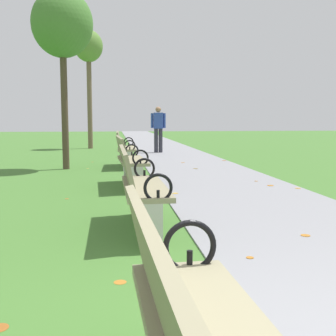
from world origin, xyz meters
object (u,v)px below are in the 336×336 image
park_bench_3 (129,160)px  park_bench_4 (125,148)px  park_bench_2 (140,186)px  tree_3 (89,50)px  tree_2 (62,26)px  pedestrian_walking (158,127)px

park_bench_3 → park_bench_4: size_ratio=1.01×
park_bench_4 → park_bench_3: bearing=-90.0°
park_bench_2 → tree_3: bearing=95.3°
tree_2 → tree_3: size_ratio=0.89×
park_bench_3 → tree_3: 10.81m
park_bench_2 → tree_3: (-1.22, 13.16, 3.46)m
park_bench_3 → park_bench_4: same height
tree_3 → pedestrian_walking: (2.52, -2.69, -3.01)m
tree_2 → park_bench_4: bearing=8.8°
park_bench_2 → park_bench_4: same height
tree_2 → pedestrian_walking: size_ratio=2.60×
park_bench_4 → tree_3: size_ratio=0.34×
tree_3 → park_bench_3: bearing=-83.2°
park_bench_3 → pedestrian_walking: size_ratio=1.00×
park_bench_2 → park_bench_3: same height
park_bench_2 → pedestrian_walking: 10.56m
park_bench_3 → pedestrian_walking: (1.31, 7.48, 0.44)m
park_bench_4 → tree_2: tree_2 is taller
park_bench_3 → tree_3: tree_3 is taller
park_bench_2 → tree_2: tree_2 is taller
tree_2 → park_bench_2: bearing=-76.5°
park_bench_2 → tree_3: size_ratio=0.34×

